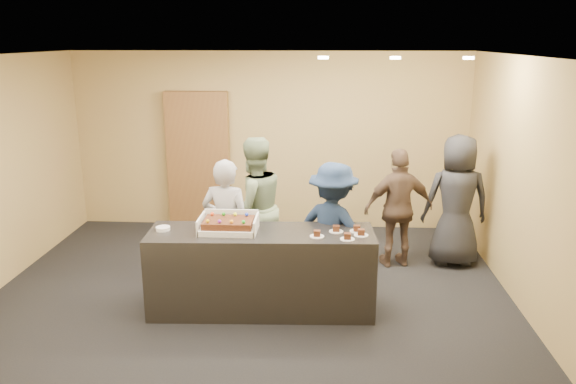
% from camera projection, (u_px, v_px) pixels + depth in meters
% --- Properties ---
extents(room, '(6.04, 6.00, 2.70)m').
position_uv_depth(room, '(249.00, 182.00, 6.19)').
color(room, black).
rests_on(room, ground).
extents(serving_counter, '(2.43, 0.80, 0.90)m').
position_uv_depth(serving_counter, '(262.00, 271.00, 6.06)').
color(serving_counter, black).
rests_on(serving_counter, floor).
extents(storage_cabinet, '(0.96, 0.15, 2.11)m').
position_uv_depth(storage_cabinet, '(199.00, 160.00, 8.65)').
color(storage_cabinet, brown).
rests_on(storage_cabinet, floor).
extents(cake_box, '(0.61, 0.42, 0.18)m').
position_uv_depth(cake_box, '(229.00, 227.00, 5.97)').
color(cake_box, white).
rests_on(cake_box, serving_counter).
extents(sheet_cake, '(0.52, 0.36, 0.11)m').
position_uv_depth(sheet_cake, '(228.00, 222.00, 5.94)').
color(sheet_cake, '#3E1C0E').
rests_on(sheet_cake, cake_box).
extents(plate_stack, '(0.15, 0.15, 0.04)m').
position_uv_depth(plate_stack, '(163.00, 229.00, 5.99)').
color(plate_stack, white).
rests_on(plate_stack, serving_counter).
extents(slice_a, '(0.15, 0.15, 0.07)m').
position_uv_depth(slice_a, '(317.00, 235.00, 5.79)').
color(slice_a, white).
rests_on(slice_a, serving_counter).
extents(slice_b, '(0.15, 0.15, 0.07)m').
position_uv_depth(slice_b, '(336.00, 230.00, 5.94)').
color(slice_b, white).
rests_on(slice_b, serving_counter).
extents(slice_c, '(0.15, 0.15, 0.07)m').
position_uv_depth(slice_c, '(347.00, 237.00, 5.71)').
color(slice_c, white).
rests_on(slice_c, serving_counter).
extents(slice_d, '(0.15, 0.15, 0.07)m').
position_uv_depth(slice_d, '(357.00, 229.00, 5.94)').
color(slice_d, white).
rests_on(slice_d, serving_counter).
extents(slice_e, '(0.15, 0.15, 0.07)m').
position_uv_depth(slice_e, '(361.00, 233.00, 5.83)').
color(slice_e, white).
rests_on(slice_e, serving_counter).
extents(person_server_grey, '(0.64, 0.48, 1.59)m').
position_uv_depth(person_server_grey, '(226.00, 227.00, 6.43)').
color(person_server_grey, '#959499').
rests_on(person_server_grey, floor).
extents(person_sage_man, '(1.07, 1.01, 1.75)m').
position_uv_depth(person_sage_man, '(254.00, 208.00, 6.87)').
color(person_sage_man, gray).
rests_on(person_sage_man, floor).
extents(person_navy_man, '(1.16, 0.99, 1.56)m').
position_uv_depth(person_navy_man, '(333.00, 230.00, 6.36)').
color(person_navy_man, '#172743').
rests_on(person_navy_man, floor).
extents(person_brown_extra, '(0.97, 0.57, 1.55)m').
position_uv_depth(person_brown_extra, '(399.00, 208.00, 7.18)').
color(person_brown_extra, brown).
rests_on(person_brown_extra, floor).
extents(person_dark_suit, '(0.87, 0.59, 1.72)m').
position_uv_depth(person_dark_suit, '(456.00, 201.00, 7.21)').
color(person_dark_suit, '#232327').
rests_on(person_dark_suit, floor).
extents(ceiling_spotlights, '(1.72, 0.12, 0.03)m').
position_uv_depth(ceiling_spotlights, '(395.00, 58.00, 6.23)').
color(ceiling_spotlights, '#FFEAC6').
rests_on(ceiling_spotlights, ceiling).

